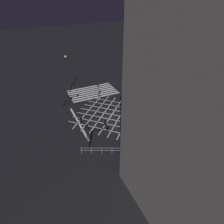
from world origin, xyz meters
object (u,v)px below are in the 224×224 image
(street_lamp_east, at_px, (67,69))
(traffic_light_se_cross, at_px, (67,93))
(traffic_light_median_south, at_px, (98,87))
(traffic_light_ne_cross, at_px, (84,127))
(traffic_light_ne_main, at_px, (98,128))
(street_tree_near, at_px, (133,70))
(traffic_light_se_main, at_px, (67,90))
(street_lamp_west, at_px, (127,63))
(traffic_light_sw_main, at_px, (130,83))
(traffic_light_sw_cross, at_px, (125,79))

(street_lamp_east, bearing_deg, traffic_light_se_cross, 72.19)
(traffic_light_median_south, distance_m, street_lamp_east, 7.60)
(traffic_light_ne_cross, bearing_deg, traffic_light_median_south, -29.95)
(traffic_light_ne_main, relative_size, street_tree_near, 0.91)
(traffic_light_ne_cross, bearing_deg, street_tree_near, -47.30)
(traffic_light_se_main, xyz_separation_m, street_lamp_west, (-13.72, -1.96, 2.58))
(traffic_light_sw_main, bearing_deg, traffic_light_median_south, -3.64)
(traffic_light_median_south, relative_size, traffic_light_se_cross, 1.00)
(traffic_light_median_south, relative_size, traffic_light_sw_main, 1.11)
(traffic_light_sw_main, xyz_separation_m, traffic_light_sw_cross, (0.66, -0.79, 0.57))
(traffic_light_median_south, bearing_deg, street_lamp_west, 101.30)
(traffic_light_sw_cross, distance_m, street_lamp_east, 12.38)
(traffic_light_median_south, height_order, traffic_light_sw_cross, traffic_light_sw_cross)
(traffic_light_se_main, xyz_separation_m, street_lamp_east, (-1.70, -5.79, 1.98))
(traffic_light_ne_main, bearing_deg, traffic_light_median_south, 68.07)
(traffic_light_median_south, relative_size, street_lamp_west, 0.44)
(traffic_light_ne_main, height_order, traffic_light_sw_main, traffic_light_ne_main)
(traffic_light_ne_main, relative_size, traffic_light_se_cross, 1.20)
(traffic_light_sw_main, height_order, traffic_light_se_cross, traffic_light_se_cross)
(traffic_light_se_main, height_order, street_tree_near, street_tree_near)
(traffic_light_sw_main, bearing_deg, traffic_light_se_main, 0.25)
(traffic_light_ne_main, distance_m, traffic_light_sw_main, 18.15)
(traffic_light_sw_cross, height_order, traffic_light_se_main, traffic_light_se_main)
(street_tree_near, bearing_deg, traffic_light_ne_main, 47.75)
(traffic_light_median_south, height_order, street_lamp_east, street_lamp_east)
(traffic_light_sw_main, bearing_deg, traffic_light_sw_cross, -50.37)
(traffic_light_se_cross, bearing_deg, traffic_light_ne_cross, -2.90)
(traffic_light_median_south, bearing_deg, traffic_light_sw_cross, 93.13)
(traffic_light_ne_main, bearing_deg, street_tree_near, 47.75)
(traffic_light_ne_main, xyz_separation_m, street_lamp_west, (-12.76, -15.05, 2.69))
(traffic_light_se_main, bearing_deg, traffic_light_se_cross, 112.92)
(traffic_light_sw_main, relative_size, traffic_light_se_cross, 0.90)
(traffic_light_sw_cross, xyz_separation_m, street_tree_near, (-3.53, -2.96, 0.50))
(traffic_light_ne_main, relative_size, traffic_light_sw_cross, 1.07)
(traffic_light_median_south, distance_m, traffic_light_ne_cross, 14.32)
(traffic_light_ne_main, distance_m, traffic_light_se_cross, 13.37)
(traffic_light_ne_main, distance_m, street_tree_near, 22.84)
(traffic_light_se_main, distance_m, street_lamp_west, 14.10)
(traffic_light_sw_cross, xyz_separation_m, street_lamp_east, (11.09, -4.94, 2.40))
(traffic_light_sw_main, bearing_deg, street_lamp_east, -26.02)
(street_lamp_east, xyz_separation_m, street_tree_near, (-14.62, 1.98, -1.90))
(traffic_light_ne_cross, height_order, street_tree_near, street_tree_near)
(traffic_light_ne_cross, bearing_deg, traffic_light_sw_cross, -46.63)
(street_tree_near, bearing_deg, street_lamp_west, 35.50)
(traffic_light_sw_main, distance_m, traffic_light_se_main, 13.48)
(traffic_light_ne_cross, relative_size, street_lamp_east, 0.51)
(traffic_light_ne_cross, bearing_deg, street_lamp_west, -46.16)
(traffic_light_sw_main, distance_m, street_tree_near, 4.85)
(traffic_light_median_south, height_order, traffic_light_ne_cross, traffic_light_ne_cross)
(traffic_light_median_south, bearing_deg, traffic_light_sw_main, 86.36)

